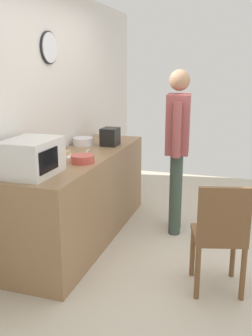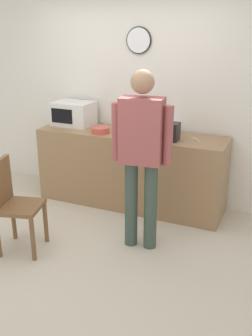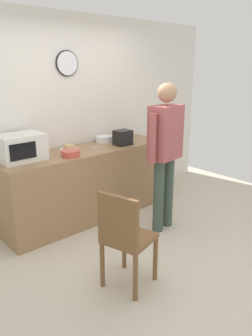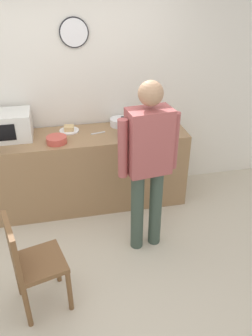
{
  "view_description": "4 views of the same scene",
  "coord_description": "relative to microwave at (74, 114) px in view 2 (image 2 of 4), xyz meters",
  "views": [
    {
      "loc": [
        -3.41,
        -0.36,
        1.81
      ],
      "look_at": [
        0.28,
        0.8,
        0.78
      ],
      "focal_mm": 40.93,
      "sensor_mm": 36.0,
      "label": 1
    },
    {
      "loc": [
        1.89,
        -2.94,
        2.12
      ],
      "look_at": [
        0.23,
        0.86,
        0.62
      ],
      "focal_mm": 41.23,
      "sensor_mm": 36.0,
      "label": 2
    },
    {
      "loc": [
        -2.23,
        -2.18,
        1.96
      ],
      "look_at": [
        0.35,
        0.71,
        0.76
      ],
      "focal_mm": 35.3,
      "sensor_mm": 36.0,
      "label": 3
    },
    {
      "loc": [
        -0.16,
        -2.36,
        2.58
      ],
      "look_at": [
        0.5,
        0.75,
        0.71
      ],
      "focal_mm": 36.62,
      "sensor_mm": 36.0,
      "label": 4
    }
  ],
  "objects": [
    {
      "name": "sandwich_plate",
      "position": [
        0.66,
        0.05,
        -0.13
      ],
      "size": [
        0.23,
        0.23,
        0.07
      ],
      "color": "white",
      "rests_on": "kitchen_counter"
    },
    {
      "name": "toaster",
      "position": [
        1.35,
        -0.2,
        -0.05
      ],
      "size": [
        0.22,
        0.18,
        0.2
      ],
      "primitive_type": "cube",
      "color": "black",
      "rests_on": "kitchen_counter"
    },
    {
      "name": "wooden_chair",
      "position": [
        0.2,
        -1.54,
        -0.56
      ],
      "size": [
        0.49,
        0.49,
        0.94
      ],
      "color": "brown",
      "rests_on": "ground_plane"
    },
    {
      "name": "fork_utensil",
      "position": [
        1.63,
        -0.07,
        -0.15
      ],
      "size": [
        0.12,
        0.15,
        0.01
      ],
      "primitive_type": "cube",
      "rotation": [
        0.0,
        0.0,
        2.23
      ],
      "color": "silver",
      "rests_on": "kitchen_counter"
    },
    {
      "name": "back_wall",
      "position": [
        0.71,
        0.29,
        0.22
      ],
      "size": [
        5.4,
        0.13,
        2.6
      ],
      "color": "silver",
      "rests_on": "ground_plane"
    },
    {
      "name": "kitchen_counter",
      "position": [
        0.84,
        -0.09,
        -0.62
      ],
      "size": [
        2.32,
        0.62,
        0.93
      ],
      "primitive_type": "cube",
      "color": "#93704C",
      "rests_on": "ground_plane"
    },
    {
      "name": "cereal_bowl",
      "position": [
        1.27,
        0.1,
        -0.11
      ],
      "size": [
        0.23,
        0.23,
        0.09
      ],
      "primitive_type": "cylinder",
      "color": "white",
      "rests_on": "kitchen_counter"
    },
    {
      "name": "person_standing",
      "position": [
        1.33,
        -0.98,
        -0.03
      ],
      "size": [
        0.59,
        0.29,
        1.78
      ],
      "color": "#38493E",
      "rests_on": "ground_plane"
    },
    {
      "name": "spoon_utensil",
      "position": [
        0.98,
        -0.08,
        -0.15
      ],
      "size": [
        0.17,
        0.05,
        0.01
      ],
      "primitive_type": "cube",
      "rotation": [
        0.0,
        0.0,
        0.21
      ],
      "color": "silver",
      "rests_on": "kitchen_counter"
    },
    {
      "name": "salad_bowl",
      "position": [
        0.51,
        -0.23,
        -0.11
      ],
      "size": [
        0.22,
        0.22,
        0.07
      ],
      "primitive_type": "cylinder",
      "color": "#C64C42",
      "rests_on": "kitchen_counter"
    },
    {
      "name": "microwave",
      "position": [
        0.0,
        0.0,
        0.0
      ],
      "size": [
        0.5,
        0.39,
        0.3
      ],
      "color": "silver",
      "rests_on": "kitchen_counter"
    },
    {
      "name": "ground_plane",
      "position": [
        0.71,
        -1.31,
        -1.08
      ],
      "size": [
        6.0,
        6.0,
        0.0
      ],
      "primitive_type": "plane",
      "color": "beige"
    }
  ]
}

